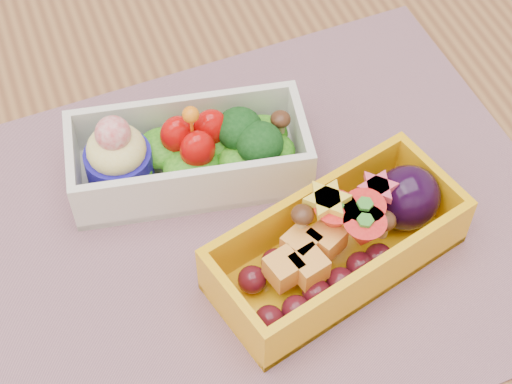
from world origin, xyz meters
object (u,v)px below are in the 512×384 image
object	(u,v)px
placemat	(249,232)
bento_yellow	(342,241)
bento_white	(188,154)
table	(294,297)

from	to	relation	value
placemat	bento_yellow	size ratio (longest dim) A/B	2.33
placemat	bento_yellow	distance (m)	0.07
bento_white	bento_yellow	distance (m)	0.14
bento_white	bento_yellow	xyz separation A→B (m)	(0.07, -0.11, 0.00)
placemat	bento_white	distance (m)	0.07
placemat	bento_yellow	bearing A→B (deg)	-42.93
table	bento_white	world-z (taller)	bento_white
placemat	bento_yellow	world-z (taller)	bento_yellow
table	bento_yellow	xyz separation A→B (m)	(0.02, -0.04, 0.13)
placemat	bento_white	world-z (taller)	bento_white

